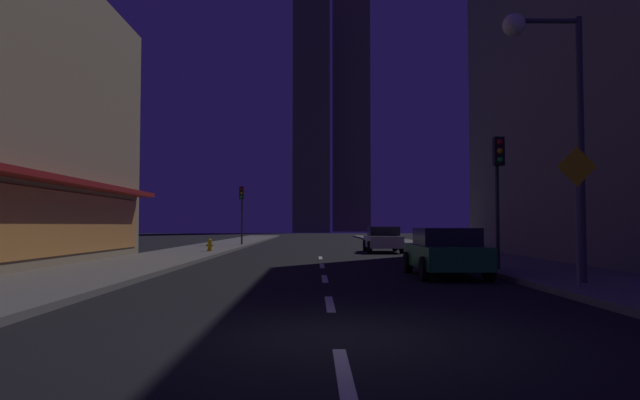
# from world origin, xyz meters

# --- Properties ---
(ground_plane) EXTENTS (78.00, 136.00, 0.10)m
(ground_plane) POSITION_xyz_m (0.00, 32.00, -0.05)
(ground_plane) COLOR black
(sidewalk_right) EXTENTS (4.00, 76.00, 0.15)m
(sidewalk_right) POSITION_xyz_m (7.00, 32.00, 0.07)
(sidewalk_right) COLOR #605E59
(sidewalk_right) RESTS_ON ground
(sidewalk_left) EXTENTS (4.00, 76.00, 0.15)m
(sidewalk_left) POSITION_xyz_m (-7.00, 32.00, 0.07)
(sidewalk_left) COLOR #605E59
(sidewalk_left) RESTS_ON ground
(lane_marking_center) EXTENTS (0.16, 23.00, 0.01)m
(lane_marking_center) POSITION_xyz_m (0.00, 8.40, 0.01)
(lane_marking_center) COLOR silver
(lane_marking_center) RESTS_ON ground
(skyscraper_distant_tall) EXTENTS (7.58, 8.93, 48.89)m
(skyscraper_distant_tall) POSITION_xyz_m (-0.87, 111.79, 24.45)
(skyscraper_distant_tall) COLOR #5D5845
(skyscraper_distant_tall) RESTS_ON ground
(skyscraper_distant_mid) EXTENTS (8.93, 5.42, 71.45)m
(skyscraper_distant_mid) POSITION_xyz_m (8.74, 130.24, 35.73)
(skyscraper_distant_mid) COLOR brown
(skyscraper_distant_mid) RESTS_ON ground
(car_parked_near) EXTENTS (1.98, 4.24, 1.45)m
(car_parked_near) POSITION_xyz_m (3.60, 9.03, 0.74)
(car_parked_near) COLOR #1E722D
(car_parked_near) RESTS_ON ground
(car_parked_far) EXTENTS (1.98, 4.24, 1.45)m
(car_parked_far) POSITION_xyz_m (3.60, 24.43, 0.74)
(car_parked_far) COLOR silver
(car_parked_far) RESTS_ON ground
(fire_hydrant_far_left) EXTENTS (0.42, 0.30, 0.65)m
(fire_hydrant_far_left) POSITION_xyz_m (-5.90, 22.83, 0.45)
(fire_hydrant_far_left) COLOR gold
(fire_hydrant_far_left) RESTS_ON sidewalk_left
(traffic_light_near_right) EXTENTS (0.32, 0.48, 4.20)m
(traffic_light_near_right) POSITION_xyz_m (5.50, 9.91, 3.19)
(traffic_light_near_right) COLOR #2D2D2D
(traffic_light_near_right) RESTS_ON sidewalk_right
(traffic_light_far_left) EXTENTS (0.32, 0.48, 4.20)m
(traffic_light_far_left) POSITION_xyz_m (-5.50, 33.14, 3.19)
(traffic_light_far_left) COLOR #2D2D2D
(traffic_light_far_left) RESTS_ON sidewalk_left
(street_lamp_right) EXTENTS (1.96, 0.56, 6.58)m
(street_lamp_right) POSITION_xyz_m (5.38, 5.80, 5.07)
(street_lamp_right) COLOR #38383D
(street_lamp_right) RESTS_ON sidewalk_right
(pedestrian_crossing_sign) EXTENTS (0.91, 0.08, 3.15)m
(pedestrian_crossing_sign) POSITION_xyz_m (5.60, 4.76, 2.02)
(pedestrian_crossing_sign) COLOR slate
(pedestrian_crossing_sign) RESTS_ON sidewalk_right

